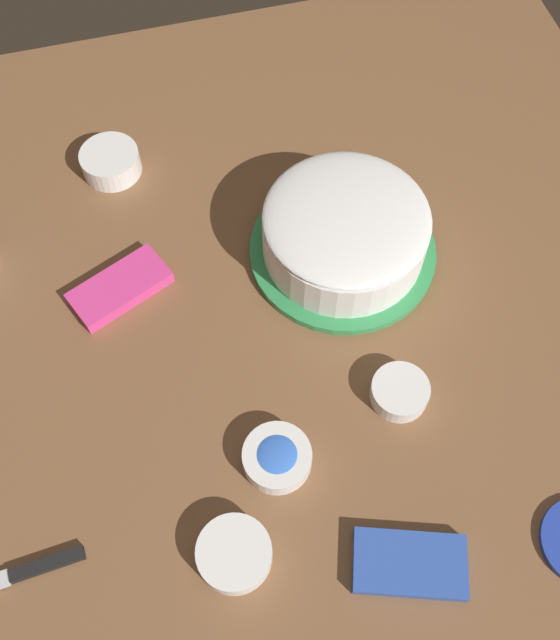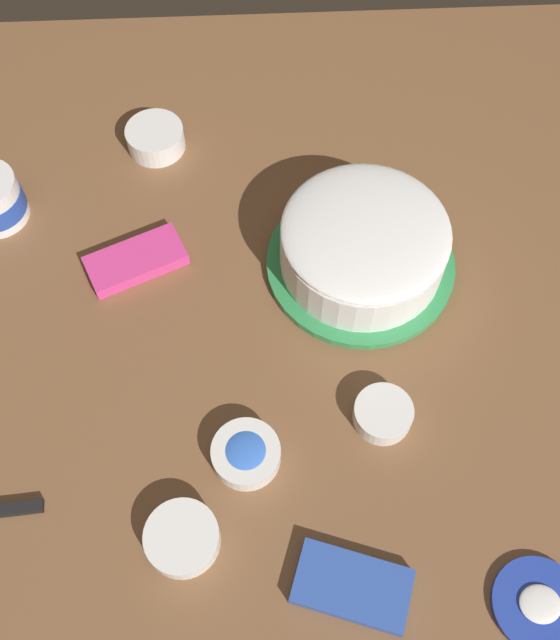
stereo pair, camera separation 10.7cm
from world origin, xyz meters
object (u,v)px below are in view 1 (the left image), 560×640
candy_box_lower (120,288)px  sprinkle_bowl_blue (277,457)px  frosted_cake (345,234)px  sprinkle_bowl_pink (234,554)px  sprinkle_bowl_rainbow (111,162)px  spreading_knife (10,577)px  candy_box_upper (410,564)px  sprinkle_bowl_yellow (400,392)px

candy_box_lower → sprinkle_bowl_blue: bearing=93.4°
frosted_cake → sprinkle_bowl_pink: bearing=56.7°
sprinkle_bowl_blue → sprinkle_bowl_rainbow: (0.14, -0.57, 0.00)m
spreading_knife → sprinkle_bowl_rainbow: (-0.23, -0.63, 0.02)m
spreading_knife → sprinkle_bowl_blue: bearing=-170.5°
sprinkle_bowl_blue → sprinkle_bowl_rainbow: sprinkle_bowl_rainbow is taller
sprinkle_bowl_blue → candy_box_upper: (-0.13, 0.18, -0.01)m
sprinkle_bowl_blue → sprinkle_bowl_yellow: size_ratio=1.14×
candy_box_lower → candy_box_upper: size_ratio=1.06×
frosted_cake → candy_box_lower: 0.36m
frosted_cake → sprinkle_bowl_rainbow: size_ratio=2.99×
sprinkle_bowl_yellow → frosted_cake: bearing=-88.8°
spreading_knife → sprinkle_bowl_yellow: bearing=-168.8°
frosted_cake → candy_box_upper: size_ratio=2.05×
candy_box_upper → sprinkle_bowl_blue: bearing=-35.0°
sprinkle_bowl_yellow → candy_box_lower: bearing=-37.6°
sprinkle_bowl_pink → sprinkle_bowl_blue: bearing=-128.0°
sprinkle_bowl_yellow → sprinkle_bowl_pink: (0.28, 0.16, 0.00)m
sprinkle_bowl_blue → candy_box_upper: bearing=126.2°
frosted_cake → sprinkle_bowl_blue: frosted_cake is taller
frosted_cake → spreading_knife: bearing=33.5°
spreading_knife → sprinkle_bowl_blue: sprinkle_bowl_blue is taller
frosted_cake → sprinkle_bowl_pink: frosted_cake is taller
sprinkle_bowl_yellow → sprinkle_bowl_rainbow: bearing=-57.2°
spreading_knife → candy_box_upper: (-0.50, 0.12, 0.00)m
sprinkle_bowl_blue → sprinkle_bowl_rainbow: size_ratio=0.96×
sprinkle_bowl_yellow → candy_box_upper: size_ratio=0.58×
sprinkle_bowl_blue → candy_box_upper: sprinkle_bowl_blue is taller
frosted_cake → sprinkle_bowl_yellow: frosted_cake is taller
sprinkle_bowl_rainbow → sprinkle_bowl_pink: size_ratio=1.02×
sprinkle_bowl_blue → sprinkle_bowl_pink: (0.09, 0.11, -0.00)m
spreading_knife → candy_box_lower: (-0.20, -0.39, 0.01)m
sprinkle_bowl_blue → sprinkle_bowl_pink: 0.14m
sprinkle_bowl_blue → candy_box_lower: size_ratio=0.62×
spreading_knife → sprinkle_bowl_pink: 0.29m
sprinkle_bowl_rainbow → candy_box_upper: (-0.27, 0.75, -0.01)m
spreading_knife → candy_box_lower: bearing=-117.6°
frosted_cake → sprinkle_bowl_yellow: (-0.01, 0.26, -0.04)m
sprinkle_bowl_blue → candy_box_upper: size_ratio=0.66×
spreading_knife → sprinkle_bowl_pink: (-0.28, 0.05, 0.01)m
sprinkle_bowl_blue → candy_box_lower: sprinkle_bowl_blue is taller
sprinkle_bowl_yellow → sprinkle_bowl_pink: 0.32m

